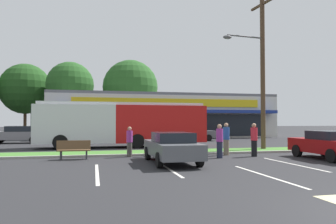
{
  "coord_description": "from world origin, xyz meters",
  "views": [
    {
      "loc": [
        -5.79,
        -4.8,
        1.87
      ],
      "look_at": [
        -0.54,
        18.1,
        2.57
      ],
      "focal_mm": 34.56,
      "sensor_mm": 36.0,
      "label": 1
    }
  ],
  "objects_px": {
    "car_3": "(172,147)",
    "pedestrian_far": "(254,140)",
    "car_0": "(328,144)",
    "pedestrian_mid": "(226,139)",
    "utility_pole": "(261,67)",
    "pedestrian_by_pole": "(130,142)",
    "car_2": "(18,134)",
    "pedestrian_near_bench": "(220,141)",
    "city_bus": "(123,123)",
    "bus_stop_bench": "(74,149)",
    "car_4": "(192,133)"
  },
  "relations": [
    {
      "from": "car_3",
      "to": "pedestrian_far",
      "type": "bearing_deg",
      "value": -71.32
    },
    {
      "from": "car_0",
      "to": "pedestrian_mid",
      "type": "xyz_separation_m",
      "value": [
        -4.15,
        3.01,
        0.16
      ]
    },
    {
      "from": "utility_pole",
      "to": "pedestrian_by_pole",
      "type": "distance_m",
      "value": 10.06
    },
    {
      "from": "car_2",
      "to": "pedestrian_near_bench",
      "type": "height_order",
      "value": "pedestrian_near_bench"
    },
    {
      "from": "utility_pole",
      "to": "city_bus",
      "type": "height_order",
      "value": "utility_pole"
    },
    {
      "from": "bus_stop_bench",
      "to": "pedestrian_near_bench",
      "type": "distance_m",
      "value": 7.34
    },
    {
      "from": "car_2",
      "to": "car_4",
      "type": "xyz_separation_m",
      "value": [
        15.81,
        -0.16,
        0.01
      ]
    },
    {
      "from": "utility_pole",
      "to": "car_4",
      "type": "height_order",
      "value": "utility_pole"
    },
    {
      "from": "utility_pole",
      "to": "car_2",
      "type": "xyz_separation_m",
      "value": [
        -17.06,
        11.24,
        -4.67
      ]
    },
    {
      "from": "utility_pole",
      "to": "bus_stop_bench",
      "type": "relative_size",
      "value": 6.37
    },
    {
      "from": "bus_stop_bench",
      "to": "pedestrian_by_pole",
      "type": "relative_size",
      "value": 1.0
    },
    {
      "from": "utility_pole",
      "to": "pedestrian_far",
      "type": "bearing_deg",
      "value": -124.74
    },
    {
      "from": "car_4",
      "to": "city_bus",
      "type": "bearing_deg",
      "value": 40.56
    },
    {
      "from": "car_4",
      "to": "pedestrian_mid",
      "type": "distance_m",
      "value": 13.39
    },
    {
      "from": "car_4",
      "to": "utility_pole",
      "type": "bearing_deg",
      "value": 96.46
    },
    {
      "from": "city_bus",
      "to": "pedestrian_far",
      "type": "height_order",
      "value": "city_bus"
    },
    {
      "from": "car_2",
      "to": "pedestrian_near_bench",
      "type": "xyz_separation_m",
      "value": [
        12.78,
        -14.68,
        0.1
      ]
    },
    {
      "from": "city_bus",
      "to": "pedestrian_by_pole",
      "type": "relative_size",
      "value": 7.65
    },
    {
      "from": "city_bus",
      "to": "pedestrian_by_pole",
      "type": "bearing_deg",
      "value": 87.31
    },
    {
      "from": "bus_stop_bench",
      "to": "pedestrian_mid",
      "type": "relative_size",
      "value": 0.89
    },
    {
      "from": "bus_stop_bench",
      "to": "pedestrian_by_pole",
      "type": "xyz_separation_m",
      "value": [
        2.81,
        0.61,
        0.3
      ]
    },
    {
      "from": "car_4",
      "to": "car_0",
      "type": "bearing_deg",
      "value": 97.17
    },
    {
      "from": "pedestrian_by_pole",
      "to": "car_4",
      "type": "bearing_deg",
      "value": -28.0
    },
    {
      "from": "car_2",
      "to": "pedestrian_by_pole",
      "type": "xyz_separation_m",
      "value": [
        8.32,
        -13.09,
        0.04
      ]
    },
    {
      "from": "car_0",
      "to": "pedestrian_by_pole",
      "type": "bearing_deg",
      "value": 70.89
    },
    {
      "from": "pedestrian_by_pole",
      "to": "pedestrian_mid",
      "type": "distance_m",
      "value": 5.39
    },
    {
      "from": "car_2",
      "to": "pedestrian_mid",
      "type": "bearing_deg",
      "value": 135.68
    },
    {
      "from": "car_0",
      "to": "pedestrian_mid",
      "type": "height_order",
      "value": "pedestrian_mid"
    },
    {
      "from": "car_4",
      "to": "pedestrian_by_pole",
      "type": "xyz_separation_m",
      "value": [
        -7.49,
        -12.93,
        0.03
      ]
    },
    {
      "from": "car_0",
      "to": "car_4",
      "type": "bearing_deg",
      "value": 7.17
    },
    {
      "from": "car_0",
      "to": "car_4",
      "type": "xyz_separation_m",
      "value": [
        -2.04,
        16.23,
        0.04
      ]
    },
    {
      "from": "car_4",
      "to": "pedestrian_far",
      "type": "xyz_separation_m",
      "value": [
        -0.93,
        -14.23,
        0.12
      ]
    },
    {
      "from": "utility_pole",
      "to": "pedestrian_mid",
      "type": "relative_size",
      "value": 5.67
    },
    {
      "from": "city_bus",
      "to": "pedestrian_near_bench",
      "type": "relative_size",
      "value": 7.06
    },
    {
      "from": "car_0",
      "to": "pedestrian_mid",
      "type": "relative_size",
      "value": 2.31
    },
    {
      "from": "utility_pole",
      "to": "pedestrian_by_pole",
      "type": "xyz_separation_m",
      "value": [
        -8.74,
        -1.85,
        -4.64
      ]
    },
    {
      "from": "bus_stop_bench",
      "to": "car_3",
      "type": "distance_m",
      "value": 5.0
    },
    {
      "from": "car_4",
      "to": "car_2",
      "type": "bearing_deg",
      "value": -0.58
    },
    {
      "from": "car_4",
      "to": "pedestrian_mid",
      "type": "height_order",
      "value": "pedestrian_mid"
    },
    {
      "from": "utility_pole",
      "to": "car_2",
      "type": "bearing_deg",
      "value": 146.63
    },
    {
      "from": "car_0",
      "to": "pedestrian_by_pole",
      "type": "xyz_separation_m",
      "value": [
        -9.53,
        3.3,
        0.07
      ]
    },
    {
      "from": "car_2",
      "to": "pedestrian_by_pole",
      "type": "distance_m",
      "value": 15.51
    },
    {
      "from": "utility_pole",
      "to": "car_2",
      "type": "relative_size",
      "value": 2.12
    },
    {
      "from": "pedestrian_near_bench",
      "to": "pedestrian_mid",
      "type": "height_order",
      "value": "pedestrian_mid"
    },
    {
      "from": "city_bus",
      "to": "car_2",
      "type": "xyz_separation_m",
      "value": [
        -8.53,
        6.39,
        -1.0
      ]
    },
    {
      "from": "bus_stop_bench",
      "to": "pedestrian_near_bench",
      "type": "xyz_separation_m",
      "value": [
        7.27,
        -0.98,
        0.37
      ]
    },
    {
      "from": "pedestrian_far",
      "to": "car_0",
      "type": "bearing_deg",
      "value": 0.16
    },
    {
      "from": "car_0",
      "to": "pedestrian_mid",
      "type": "bearing_deg",
      "value": 54.07
    },
    {
      "from": "car_0",
      "to": "car_2",
      "type": "xyz_separation_m",
      "value": [
        -17.85,
        16.39,
        0.03
      ]
    },
    {
      "from": "utility_pole",
      "to": "car_4",
      "type": "xyz_separation_m",
      "value": [
        -1.25,
        11.08,
        -4.67
      ]
    }
  ]
}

